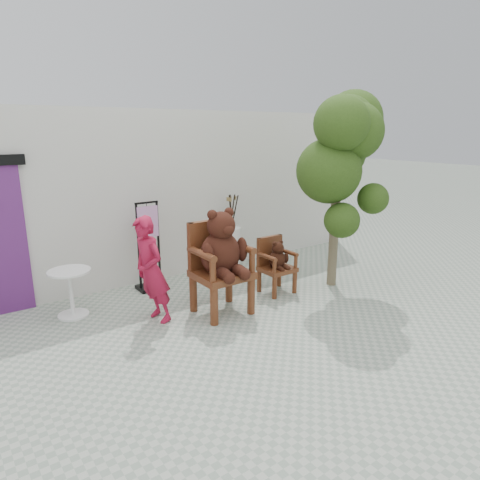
{
  "coord_description": "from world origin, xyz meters",
  "views": [
    {
      "loc": [
        -3.42,
        -4.28,
        2.67
      ],
      "look_at": [
        0.43,
        1.08,
        0.95
      ],
      "focal_mm": 32.0,
      "sensor_mm": 36.0,
      "label": 1
    }
  ],
  "objects": [
    {
      "name": "back_wall",
      "position": [
        0.0,
        3.1,
        1.5
      ],
      "size": [
        9.0,
        1.0,
        3.0
      ],
      "primitive_type": "cube",
      "color": "silver",
      "rests_on": "ground"
    },
    {
      "name": "person",
      "position": [
        -1.14,
        0.99,
        0.77
      ],
      "size": [
        0.45,
        0.61,
        1.54
      ],
      "primitive_type": "imported",
      "rotation": [
        0.0,
        0.0,
        -1.41
      ],
      "color": "maroon",
      "rests_on": "ground"
    },
    {
      "name": "tree",
      "position": [
        2.04,
        0.43,
        2.45
      ],
      "size": [
        2.01,
        1.58,
        3.32
      ],
      "rotation": [
        0.0,
        0.0,
        -0.02
      ],
      "color": "brown",
      "rests_on": "ground"
    },
    {
      "name": "cafe_table",
      "position": [
        -2.02,
        1.88,
        0.44
      ],
      "size": [
        0.6,
        0.6,
        0.7
      ],
      "rotation": [
        0.0,
        0.0,
        -0.4
      ],
      "color": "white",
      "rests_on": "ground"
    },
    {
      "name": "display_stand",
      "position": [
        -0.62,
        2.23,
        0.58
      ],
      "size": [
        0.45,
        0.35,
        1.51
      ],
      "rotation": [
        0.0,
        0.0,
        -0.0
      ],
      "color": "black",
      "rests_on": "ground"
    },
    {
      "name": "stool_bucket",
      "position": [
        1.18,
        2.35,
        0.64
      ],
      "size": [
        0.32,
        0.32,
        1.45
      ],
      "rotation": [
        0.0,
        0.0,
        -0.28
      ],
      "color": "white",
      "rests_on": "ground"
    },
    {
      "name": "ground_plane",
      "position": [
        0.0,
        0.0,
        0.0
      ],
      "size": [
        60.0,
        60.0,
        0.0
      ],
      "primitive_type": "plane",
      "color": "#9BA291",
      "rests_on": "ground"
    },
    {
      "name": "chair_small",
      "position": [
        1.03,
        0.89,
        0.55
      ],
      "size": [
        0.53,
        0.49,
        0.93
      ],
      "color": "#48210F",
      "rests_on": "ground"
    },
    {
      "name": "chair_big",
      "position": [
        -0.16,
        0.73,
        0.9
      ],
      "size": [
        0.78,
        0.83,
        1.58
      ],
      "color": "#48210F",
      "rests_on": "ground"
    }
  ]
}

